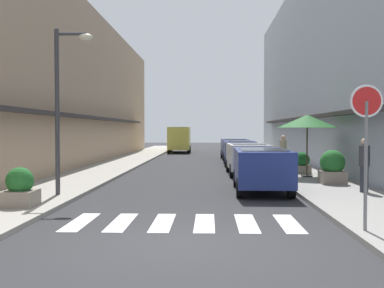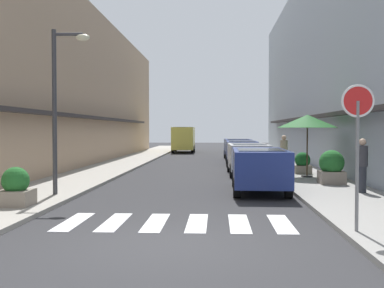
{
  "view_description": "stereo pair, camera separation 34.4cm",
  "coord_description": "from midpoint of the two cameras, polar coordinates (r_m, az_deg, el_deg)",
  "views": [
    {
      "loc": [
        0.58,
        -8.71,
        2.13
      ],
      "look_at": [
        -0.18,
        12.22,
        1.49
      ],
      "focal_mm": 44.57,
      "sensor_mm": 36.0,
      "label": 1
    },
    {
      "loc": [
        0.93,
        -8.7,
        2.13
      ],
      "look_at": [
        -0.18,
        12.22,
        1.49
      ],
      "focal_mm": 44.57,
      "sensor_mm": 36.0,
      "label": 2
    }
  ],
  "objects": [
    {
      "name": "planter_corner",
      "position": [
        13.36,
        -19.67,
        -4.99
      ],
      "size": [
        0.84,
        0.84,
        1.03
      ],
      "color": "gray",
      "rests_on": "sidewalk_left"
    },
    {
      "name": "building_row_left",
      "position": [
        30.06,
        -15.56,
        6.54
      ],
      "size": [
        5.5,
        43.38,
        9.37
      ],
      "color": "tan",
      "rests_on": "ground_plane"
    },
    {
      "name": "parked_car_mid",
      "position": [
        22.49,
        7.12,
        -1.35
      ],
      "size": [
        1.87,
        4.49,
        1.47
      ],
      "color": "silver",
      "rests_on": "ground_plane"
    },
    {
      "name": "sidewalk_left",
      "position": [
        27.75,
        -8.62,
        -2.56
      ],
      "size": [
        2.87,
        64.38,
        0.12
      ],
      "primitive_type": "cube",
      "color": "#9E998E",
      "rests_on": "ground_plane"
    },
    {
      "name": "building_row_right",
      "position": [
        29.76,
        18.89,
        9.06
      ],
      "size": [
        5.5,
        43.38,
        11.95
      ],
      "color": "#939EA8",
      "rests_on": "ground_plane"
    },
    {
      "name": "crosswalk",
      "position": [
        10.97,
        -0.98,
        -9.41
      ],
      "size": [
        5.2,
        2.2,
        0.01
      ],
      "color": "silver",
      "rests_on": "ground_plane"
    },
    {
      "name": "pedestrian_walking_far",
      "position": [
        22.73,
        11.37,
        -1.04
      ],
      "size": [
        0.34,
        0.34,
        1.75
      ],
      "rotation": [
        0.0,
        0.0,
        5.74
      ],
      "color": "#282B33",
      "rests_on": "sidewalk_right"
    },
    {
      "name": "street_lamp",
      "position": [
        15.26,
        -14.82,
        5.89
      ],
      "size": [
        1.19,
        0.28,
        5.08
      ],
      "color": "#38383D",
      "rests_on": "sidewalk_left"
    },
    {
      "name": "pedestrian_walking_near",
      "position": [
        16.15,
        20.29,
        -2.26
      ],
      "size": [
        0.34,
        0.34,
        1.73
      ],
      "rotation": [
        0.0,
        0.0,
        5.69
      ],
      "color": "#282B33",
      "rests_on": "sidewalk_right"
    },
    {
      "name": "parked_car_near",
      "position": [
        16.34,
        8.67,
        -2.51
      ],
      "size": [
        1.88,
        4.42,
        1.47
      ],
      "color": "navy",
      "rests_on": "ground_plane"
    },
    {
      "name": "ground_plane",
      "position": [
        27.19,
        1.44,
        -2.75
      ],
      "size": [
        101.16,
        101.16,
        0.0
      ],
      "primitive_type": "plane",
      "color": "#2B2B2D"
    },
    {
      "name": "cafe_umbrella",
      "position": [
        20.77,
        14.1,
        2.64
      ],
      "size": [
        2.52,
        2.52,
        2.64
      ],
      "color": "#262626",
      "rests_on": "sidewalk_right"
    },
    {
      "name": "parked_car_distant",
      "position": [
        33.97,
        5.74,
        -0.31
      ],
      "size": [
        1.89,
        4.01,
        1.47
      ],
      "color": "navy",
      "rests_on": "ground_plane"
    },
    {
      "name": "round_street_sign",
      "position": [
        9.97,
        20.15,
        2.84
      ],
      "size": [
        0.65,
        0.07,
        2.89
      ],
      "color": "slate",
      "rests_on": "sidewalk_right"
    },
    {
      "name": "planter_midblock",
      "position": [
        18.37,
        16.88,
        -2.69
      ],
      "size": [
        0.92,
        0.92,
        1.25
      ],
      "color": "gray",
      "rests_on": "sidewalk_right"
    },
    {
      "name": "sidewalk_right",
      "position": [
        27.48,
        11.59,
        -2.62
      ],
      "size": [
        2.87,
        64.38,
        0.12
      ],
      "primitive_type": "cube",
      "color": "gray",
      "rests_on": "ground_plane"
    },
    {
      "name": "planter_far",
      "position": [
        22.38,
        13.52,
        -2.28
      ],
      "size": [
        0.75,
        0.75,
        0.97
      ],
      "color": "gray",
      "rests_on": "sidewalk_right"
    },
    {
      "name": "parked_car_far",
      "position": [
        28.3,
        6.28,
        -0.72
      ],
      "size": [
        1.84,
        4.01,
        1.47
      ],
      "color": "navy",
      "rests_on": "ground_plane"
    },
    {
      "name": "delivery_van",
      "position": [
        44.45,
        -0.79,
        0.8
      ],
      "size": [
        2.07,
        5.43,
        2.37
      ],
      "color": "#D8CC4C",
      "rests_on": "ground_plane"
    }
  ]
}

